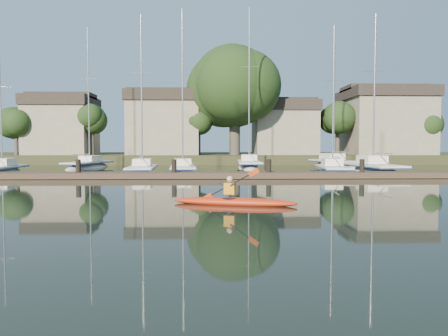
{
  "coord_description": "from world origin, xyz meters",
  "views": [
    {
      "loc": [
        -0.71,
        -13.59,
        2.09
      ],
      "look_at": [
        -0.18,
        3.38,
        1.2
      ],
      "focal_mm": 35.0,
      "sensor_mm": 36.0,
      "label": 1
    }
  ],
  "objects_px": {
    "sailboat_0": "(1,176)",
    "sailboat_1": "(142,176)",
    "sailboat_6": "(249,170)",
    "sailboat_2": "(183,175)",
    "sailboat_4": "(374,176)",
    "sailboat_5": "(89,170)",
    "dock": "(222,175)",
    "sailboat_7": "(334,170)",
    "kayak": "(233,200)",
    "sailboat_3": "(333,176)"
  },
  "relations": [
    {
      "from": "kayak",
      "to": "dock",
      "type": "height_order",
      "value": "kayak"
    },
    {
      "from": "sailboat_0",
      "to": "sailboat_7",
      "type": "bearing_deg",
      "value": 15.76
    },
    {
      "from": "sailboat_0",
      "to": "sailboat_2",
      "type": "xyz_separation_m",
      "value": [
        13.23,
        0.44,
        0.01
      ]
    },
    {
      "from": "sailboat_3",
      "to": "sailboat_4",
      "type": "distance_m",
      "value": 3.26
    },
    {
      "from": "kayak",
      "to": "sailboat_7",
      "type": "bearing_deg",
      "value": 82.23
    },
    {
      "from": "sailboat_2",
      "to": "sailboat_5",
      "type": "relative_size",
      "value": 0.95
    },
    {
      "from": "sailboat_6",
      "to": "sailboat_5",
      "type": "bearing_deg",
      "value": -177.87
    },
    {
      "from": "sailboat_3",
      "to": "sailboat_6",
      "type": "distance_m",
      "value": 10.42
    },
    {
      "from": "sailboat_5",
      "to": "sailboat_3",
      "type": "bearing_deg",
      "value": -13.45
    },
    {
      "from": "dock",
      "to": "sailboat_4",
      "type": "distance_m",
      "value": 12.24
    },
    {
      "from": "sailboat_1",
      "to": "sailboat_5",
      "type": "distance_m",
      "value": 10.61
    },
    {
      "from": "sailboat_1",
      "to": "sailboat_0",
      "type": "bearing_deg",
      "value": 174.64
    },
    {
      "from": "sailboat_2",
      "to": "sailboat_0",
      "type": "bearing_deg",
      "value": 178.26
    },
    {
      "from": "sailboat_1",
      "to": "sailboat_6",
      "type": "xyz_separation_m",
      "value": [
        8.59,
        8.47,
        -0.01
      ]
    },
    {
      "from": "dock",
      "to": "sailboat_1",
      "type": "distance_m",
      "value": 7.18
    },
    {
      "from": "sailboat_4",
      "to": "sailboat_5",
      "type": "height_order",
      "value": "sailboat_5"
    },
    {
      "from": "dock",
      "to": "sailboat_1",
      "type": "bearing_deg",
      "value": 142.62
    },
    {
      "from": "sailboat_7",
      "to": "sailboat_3",
      "type": "bearing_deg",
      "value": -117.1
    },
    {
      "from": "sailboat_1",
      "to": "sailboat_6",
      "type": "height_order",
      "value": "sailboat_6"
    },
    {
      "from": "sailboat_6",
      "to": "sailboat_2",
      "type": "bearing_deg",
      "value": -123.92
    },
    {
      "from": "sailboat_3",
      "to": "sailboat_6",
      "type": "bearing_deg",
      "value": 127.13
    },
    {
      "from": "sailboat_4",
      "to": "sailboat_3",
      "type": "bearing_deg",
      "value": -176.7
    },
    {
      "from": "sailboat_5",
      "to": "sailboat_6",
      "type": "relative_size",
      "value": 0.88
    },
    {
      "from": "sailboat_7",
      "to": "sailboat_2",
      "type": "bearing_deg",
      "value": -160.29
    },
    {
      "from": "dock",
      "to": "sailboat_2",
      "type": "xyz_separation_m",
      "value": [
        -2.78,
        5.15,
        -0.37
      ]
    },
    {
      "from": "sailboat_1",
      "to": "sailboat_2",
      "type": "height_order",
      "value": "sailboat_2"
    },
    {
      "from": "sailboat_7",
      "to": "sailboat_4",
      "type": "bearing_deg",
      "value": -97.57
    },
    {
      "from": "sailboat_0",
      "to": "sailboat_3",
      "type": "relative_size",
      "value": 0.93
    },
    {
      "from": "sailboat_4",
      "to": "sailboat_0",
      "type": "bearing_deg",
      "value": 174.67
    },
    {
      "from": "sailboat_5",
      "to": "sailboat_1",
      "type": "bearing_deg",
      "value": -43.17
    },
    {
      "from": "sailboat_2",
      "to": "sailboat_6",
      "type": "xyz_separation_m",
      "value": [
        5.66,
        7.67,
        -0.02
      ]
    },
    {
      "from": "sailboat_2",
      "to": "sailboat_5",
      "type": "distance_m",
      "value": 12.02
    },
    {
      "from": "sailboat_1",
      "to": "sailboat_2",
      "type": "xyz_separation_m",
      "value": [
        2.92,
        0.8,
        0.01
      ]
    },
    {
      "from": "sailboat_1",
      "to": "sailboat_3",
      "type": "relative_size",
      "value": 1.06
    },
    {
      "from": "sailboat_2",
      "to": "sailboat_5",
      "type": "xyz_separation_m",
      "value": [
        -9.17,
        7.77,
        -0.01
      ]
    },
    {
      "from": "sailboat_2",
      "to": "dock",
      "type": "bearing_deg",
      "value": -65.33
    },
    {
      "from": "sailboat_2",
      "to": "kayak",
      "type": "bearing_deg",
      "value": -84.4
    },
    {
      "from": "sailboat_0",
      "to": "sailboat_2",
      "type": "height_order",
      "value": "sailboat_2"
    },
    {
      "from": "sailboat_6",
      "to": "sailboat_0",
      "type": "bearing_deg",
      "value": -154.24
    },
    {
      "from": "dock",
      "to": "sailboat_7",
      "type": "xyz_separation_m",
      "value": [
        10.99,
        13.17,
        -0.41
      ]
    },
    {
      "from": "sailboat_0",
      "to": "sailboat_1",
      "type": "distance_m",
      "value": 10.32
    },
    {
      "from": "sailboat_5",
      "to": "sailboat_7",
      "type": "height_order",
      "value": "sailboat_5"
    },
    {
      "from": "sailboat_0",
      "to": "sailboat_7",
      "type": "height_order",
      "value": "sailboat_7"
    },
    {
      "from": "sailboat_2",
      "to": "sailboat_5",
      "type": "height_order",
      "value": "sailboat_5"
    },
    {
      "from": "sailboat_0",
      "to": "sailboat_3",
      "type": "height_order",
      "value": "sailboat_3"
    },
    {
      "from": "sailboat_3",
      "to": "dock",
      "type": "bearing_deg",
      "value": -148.44
    },
    {
      "from": "sailboat_2",
      "to": "sailboat_4",
      "type": "bearing_deg",
      "value": -7.05
    },
    {
      "from": "sailboat_0",
      "to": "sailboat_1",
      "type": "relative_size",
      "value": 0.87
    },
    {
      "from": "sailboat_6",
      "to": "sailboat_7",
      "type": "xyz_separation_m",
      "value": [
        8.11,
        0.34,
        -0.02
      ]
    },
    {
      "from": "sailboat_0",
      "to": "sailboat_5",
      "type": "height_order",
      "value": "sailboat_5"
    }
  ]
}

